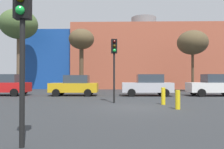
{
  "coord_description": "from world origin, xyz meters",
  "views": [
    {
      "loc": [
        -0.9,
        -12.05,
        1.6
      ],
      "look_at": [
        -1.34,
        7.95,
        1.88
      ],
      "focal_mm": 35.6,
      "sensor_mm": 36.0,
      "label": 1
    }
  ],
  "objects_px": {
    "parked_car_0": "(4,85)",
    "bare_tree_1": "(82,41)",
    "traffic_light_near_left": "(22,24)",
    "bollard_yellow_1": "(178,100)",
    "parked_car_3": "(214,85)",
    "bare_tree_2": "(19,25)",
    "bare_tree_0": "(193,43)",
    "bollard_yellow_0": "(163,96)",
    "traffic_light_island": "(114,56)",
    "parked_car_2": "(148,85)",
    "parked_car_1": "(75,85)"
  },
  "relations": [
    {
      "from": "parked_car_0",
      "to": "parked_car_2",
      "type": "xyz_separation_m",
      "value": [
        12.77,
        -0.0,
        -0.01
      ]
    },
    {
      "from": "bare_tree_0",
      "to": "bollard_yellow_0",
      "type": "distance_m",
      "value": 13.99
    },
    {
      "from": "bare_tree_2",
      "to": "traffic_light_island",
      "type": "bearing_deg",
      "value": -47.64
    },
    {
      "from": "bare_tree_2",
      "to": "bollard_yellow_0",
      "type": "height_order",
      "value": "bare_tree_2"
    },
    {
      "from": "bare_tree_0",
      "to": "parked_car_0",
      "type": "bearing_deg",
      "value": -163.8
    },
    {
      "from": "parked_car_3",
      "to": "traffic_light_island",
      "type": "relative_size",
      "value": 1.09
    },
    {
      "from": "parked_car_0",
      "to": "traffic_light_island",
      "type": "relative_size",
      "value": 1.09
    },
    {
      "from": "parked_car_1",
      "to": "bare_tree_2",
      "type": "xyz_separation_m",
      "value": [
        -8.46,
        7.61,
        7.26
      ]
    },
    {
      "from": "bollard_yellow_1",
      "to": "parked_car_2",
      "type": "bearing_deg",
      "value": 92.57
    },
    {
      "from": "parked_car_2",
      "to": "bare_tree_0",
      "type": "distance_m",
      "value": 9.11
    },
    {
      "from": "parked_car_3",
      "to": "bare_tree_0",
      "type": "bearing_deg",
      "value": -89.37
    },
    {
      "from": "traffic_light_near_left",
      "to": "bollard_yellow_1",
      "type": "height_order",
      "value": "traffic_light_near_left"
    },
    {
      "from": "bare_tree_0",
      "to": "bollard_yellow_1",
      "type": "xyz_separation_m",
      "value": [
        -5.4,
        -13.68,
        -5.02
      ]
    },
    {
      "from": "bollard_yellow_1",
      "to": "bare_tree_1",
      "type": "bearing_deg",
      "value": 116.62
    },
    {
      "from": "parked_car_0",
      "to": "bollard_yellow_1",
      "type": "height_order",
      "value": "parked_car_0"
    },
    {
      "from": "bollard_yellow_0",
      "to": "parked_car_1",
      "type": "bearing_deg",
      "value": 135.61
    },
    {
      "from": "parked_car_3",
      "to": "bare_tree_2",
      "type": "xyz_separation_m",
      "value": [
        -20.74,
        7.61,
        7.21
      ]
    },
    {
      "from": "parked_car_3",
      "to": "bollard_yellow_0",
      "type": "bearing_deg",
      "value": 47.72
    },
    {
      "from": "parked_car_1",
      "to": "bare_tree_1",
      "type": "height_order",
      "value": "bare_tree_1"
    },
    {
      "from": "parked_car_1",
      "to": "parked_car_3",
      "type": "xyz_separation_m",
      "value": [
        12.28,
        -0.0,
        0.04
      ]
    },
    {
      "from": "traffic_light_near_left",
      "to": "traffic_light_island",
      "type": "bearing_deg",
      "value": 166.26
    },
    {
      "from": "parked_car_1",
      "to": "parked_car_2",
      "type": "relative_size",
      "value": 0.96
    },
    {
      "from": "parked_car_0",
      "to": "parked_car_3",
      "type": "bearing_deg",
      "value": -180.0
    },
    {
      "from": "bollard_yellow_0",
      "to": "traffic_light_near_left",
      "type": "bearing_deg",
      "value": -120.98
    },
    {
      "from": "parked_car_1",
      "to": "bare_tree_0",
      "type": "xyz_separation_m",
      "value": [
        12.22,
        5.39,
        4.6
      ]
    },
    {
      "from": "traffic_light_near_left",
      "to": "bollard_yellow_1",
      "type": "xyz_separation_m",
      "value": [
        5.26,
        6.28,
        -2.35
      ]
    },
    {
      "from": "parked_car_0",
      "to": "bare_tree_2",
      "type": "height_order",
      "value": "bare_tree_2"
    },
    {
      "from": "traffic_light_near_left",
      "to": "bare_tree_0",
      "type": "height_order",
      "value": "bare_tree_0"
    },
    {
      "from": "parked_car_1",
      "to": "parked_car_2",
      "type": "xyz_separation_m",
      "value": [
        6.45,
        -0.0,
        0.04
      ]
    },
    {
      "from": "parked_car_2",
      "to": "bollard_yellow_1",
      "type": "xyz_separation_m",
      "value": [
        0.37,
        -8.29,
        -0.46
      ]
    },
    {
      "from": "parked_car_2",
      "to": "bollard_yellow_1",
      "type": "distance_m",
      "value": 8.31
    },
    {
      "from": "parked_car_1",
      "to": "bare_tree_0",
      "type": "distance_m",
      "value": 14.12
    },
    {
      "from": "parked_car_0",
      "to": "bare_tree_0",
      "type": "distance_m",
      "value": 19.83
    },
    {
      "from": "traffic_light_near_left",
      "to": "traffic_light_island",
      "type": "height_order",
      "value": "traffic_light_island"
    },
    {
      "from": "parked_car_0",
      "to": "traffic_light_island",
      "type": "xyz_separation_m",
      "value": [
        9.89,
        -5.59,
        2.02
      ]
    },
    {
      "from": "bare_tree_0",
      "to": "bollard_yellow_1",
      "type": "relative_size",
      "value": 7.11
    },
    {
      "from": "bare_tree_1",
      "to": "bare_tree_2",
      "type": "bearing_deg",
      "value": 169.32
    },
    {
      "from": "parked_car_3",
      "to": "traffic_light_near_left",
      "type": "relative_size",
      "value": 1.14
    },
    {
      "from": "traffic_light_near_left",
      "to": "bare_tree_0",
      "type": "xyz_separation_m",
      "value": [
        10.65,
        19.96,
        2.67
      ]
    },
    {
      "from": "parked_car_2",
      "to": "traffic_light_island",
      "type": "xyz_separation_m",
      "value": [
        -2.88,
        -5.59,
        2.03
      ]
    },
    {
      "from": "parked_car_1",
      "to": "bare_tree_0",
      "type": "height_order",
      "value": "bare_tree_0"
    },
    {
      "from": "bollard_yellow_0",
      "to": "traffic_light_island",
      "type": "bearing_deg",
      "value": 165.21
    },
    {
      "from": "traffic_light_island",
      "to": "bare_tree_1",
      "type": "xyz_separation_m",
      "value": [
        -3.95,
        11.67,
        2.93
      ]
    },
    {
      "from": "parked_car_2",
      "to": "traffic_light_island",
      "type": "relative_size",
      "value": 1.08
    },
    {
      "from": "bollard_yellow_0",
      "to": "bollard_yellow_1",
      "type": "bearing_deg",
      "value": -80.43
    },
    {
      "from": "parked_car_1",
      "to": "bare_tree_0",
      "type": "bearing_deg",
      "value": -156.22
    },
    {
      "from": "parked_car_3",
      "to": "bare_tree_1",
      "type": "bearing_deg",
      "value": -25.67
    },
    {
      "from": "parked_car_2",
      "to": "bare_tree_2",
      "type": "height_order",
      "value": "bare_tree_2"
    },
    {
      "from": "parked_car_3",
      "to": "bare_tree_0",
      "type": "distance_m",
      "value": 7.05
    },
    {
      "from": "parked_car_0",
      "to": "bare_tree_1",
      "type": "height_order",
      "value": "bare_tree_1"
    }
  ]
}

